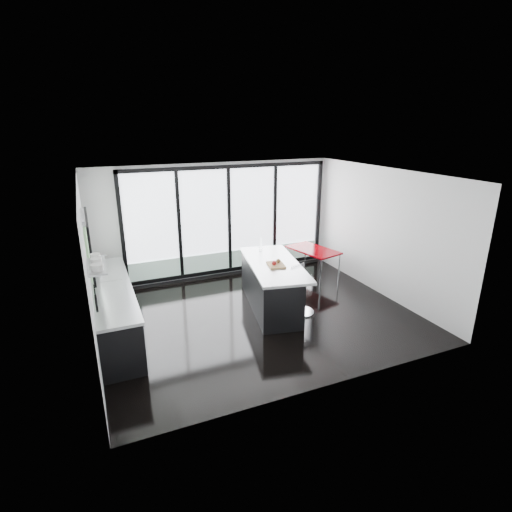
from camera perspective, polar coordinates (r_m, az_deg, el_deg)
name	(u,v)px	position (r m, az deg, el deg)	size (l,w,h in m)	color
floor	(257,315)	(8.15, 0.19, -8.40)	(6.00, 5.00, 0.00)	black
ceiling	(257,175)	(7.31, 0.21, 11.54)	(6.00, 5.00, 0.00)	white
wall_back	(228,225)	(9.95, -4.04, 4.46)	(6.00, 0.09, 2.80)	silver
wall_front	(330,300)	(5.56, 10.58, -6.19)	(6.00, 0.00, 2.80)	silver
wall_left	(88,256)	(7.25, -22.82, -0.06)	(0.26, 5.00, 2.80)	silver
wall_right	(383,232)	(9.18, 17.67, 3.22)	(0.00, 5.00, 2.80)	silver
counter_cabinets	(114,309)	(7.76, -19.61, -7.19)	(0.69, 3.24, 1.36)	black
island	(270,285)	(8.31, 2.02, -4.11)	(1.45, 2.52, 1.26)	black
bar_stool_near	(303,295)	(8.13, 6.73, -5.61)	(0.48, 0.48, 0.77)	silver
bar_stool_far	(276,283)	(8.85, 2.82, -3.81)	(0.41, 0.41, 0.66)	silver
red_table	(313,262)	(10.13, 8.08, -0.89)	(0.74, 1.29, 0.69)	#720006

